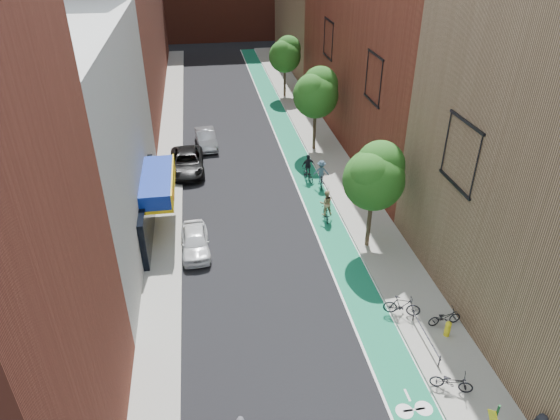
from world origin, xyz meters
name	(u,v)px	position (x,y,z in m)	size (l,w,h in m)	color
ground	(309,403)	(0.00, 0.00, 0.00)	(160.00, 160.00, 0.00)	black
bike_lane	(290,142)	(4.00, 26.00, 0.01)	(2.00, 68.00, 0.01)	#126947
sidewalk_left	(170,149)	(-6.00, 26.00, 0.07)	(2.00, 68.00, 0.15)	gray
sidewalk_right	(319,139)	(6.50, 26.00, 0.07)	(3.00, 68.00, 0.15)	gray
building_left_white	(59,143)	(-11.00, 14.00, 6.00)	(8.00, 20.00, 12.00)	silver
building_right_mid_red	(395,1)	(12.00, 26.00, 11.00)	(8.00, 28.00, 22.00)	maroon
tree_near	(375,175)	(5.65, 10.02, 4.66)	(3.40, 3.36, 6.42)	#332619
tree_mid	(316,92)	(5.65, 24.02, 4.89)	(3.55, 3.53, 6.74)	#332619
tree_far	(285,54)	(5.65, 38.02, 4.50)	(3.30, 3.25, 6.21)	#332619
parked_car_white	(195,241)	(-4.20, 11.18, 0.67)	(1.57, 3.91, 1.33)	silver
parked_car_black	(187,162)	(-4.60, 21.74, 0.74)	(2.45, 5.31, 1.48)	black
parked_car_silver	(206,139)	(-3.03, 26.17, 0.70)	(1.48, 4.24, 1.40)	gray
cyclist_lane_near	(326,207)	(3.96, 13.32, 0.91)	(0.84, 1.49, 2.04)	black
cyclist_lane_mid	(308,171)	(4.01, 18.84, 0.76)	(1.02, 1.67, 1.97)	black
cyclist_lane_far	(321,175)	(4.70, 17.68, 0.90)	(1.18, 1.69, 2.00)	black
parked_bike_near	(452,382)	(5.75, -0.40, 0.59)	(0.59, 1.69, 0.89)	black
parked_bike_mid	(402,306)	(5.40, 4.10, 0.68)	(0.50, 1.75, 1.05)	black
parked_bike_far	(445,317)	(7.12, 3.15, 0.57)	(0.56, 1.61, 0.85)	black
fire_hydrant	(448,328)	(6.94, 2.45, 0.58)	(0.28, 0.28, 0.81)	yellow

